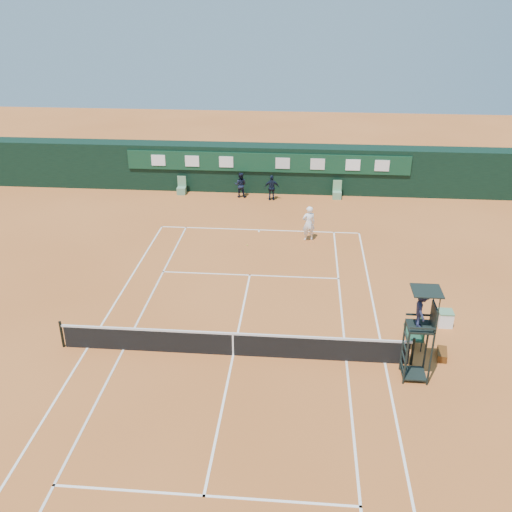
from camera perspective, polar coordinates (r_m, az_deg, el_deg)
The scene contains 14 objects.
ground at distance 21.20m, azimuth -2.29°, elevation -9.88°, with size 90.00×90.00×0.00m, color #C0662D.
court_lines at distance 21.20m, azimuth -2.29°, elevation -9.87°, with size 11.05×23.85×0.01m.
tennis_net at distance 20.91m, azimuth -2.32°, elevation -8.74°, with size 12.90×0.10×1.10m.
back_wall at distance 37.54m, azimuth 1.18°, elevation 8.79°, with size 40.00×1.65×3.00m.
linesman_chair_left at distance 37.46m, azimuth -7.45°, elevation 6.63°, with size 0.55×0.50×1.15m.
linesman_chair_right at distance 36.70m, azimuth 8.10°, elevation 6.19°, with size 0.55×0.50×1.15m.
umpire_chair at distance 19.53m, azimuth 16.21°, elevation -5.78°, with size 0.96×0.95×3.42m.
player_bench at distance 22.34m, azimuth 15.79°, elevation -7.09°, with size 0.56×1.20×1.10m.
tennis_bag at distance 22.05m, azimuth 18.10°, elevation -9.32°, with size 0.33×0.76×0.28m, color black.
cooler at distance 23.91m, azimuth 18.38°, elevation -5.92°, with size 0.57×0.57×0.65m.
tennis_ball at distance 29.65m, azimuth -0.88°, elevation 1.09°, with size 0.06×0.06×0.06m, color #BAD631.
player at distance 30.10m, azimuth 5.29°, elevation 3.27°, with size 0.69×0.45×1.90m, color white.
ball_kid_left at distance 36.47m, azimuth -1.56°, elevation 7.12°, with size 0.78×0.61×1.61m, color black.
ball_kid_right at distance 35.91m, azimuth 1.60°, elevation 6.83°, with size 0.94×0.39×1.61m, color black.
Camera 1 is at (2.31, -17.16, 12.24)m, focal length 40.00 mm.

